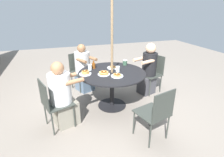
{
  "coord_description": "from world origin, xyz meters",
  "views": [
    {
      "loc": [
        -3.01,
        0.96,
        1.93
      ],
      "look_at": [
        0.0,
        0.0,
        0.61
      ],
      "focal_mm": 28.0,
      "sensor_mm": 36.0,
      "label": 1
    }
  ],
  "objects": [
    {
      "name": "patio_chair_east",
      "position": [
        0.37,
        -1.14,
        0.5
      ],
      "size": [
        0.54,
        0.54,
        0.87
      ],
      "rotation": [
        0.0,
        0.0,
        0.31
      ],
      "color": "#333833",
      "rests_on": "ground"
    },
    {
      "name": "patio_table",
      "position": [
        0.0,
        0.0,
        0.62
      ],
      "size": [
        1.31,
        1.31,
        0.74
      ],
      "color": "black",
      "rests_on": "ground"
    },
    {
      "name": "diner_east",
      "position": [
        0.32,
        -0.97,
        0.55
      ],
      "size": [
        0.45,
        0.57,
        1.18
      ],
      "rotation": [
        0.0,
        0.0,
        0.31
      ],
      "color": "#3D3D42",
      "rests_on": "ground"
    },
    {
      "name": "pancake_plate_d",
      "position": [
        0.04,
        0.51,
        0.77
      ],
      "size": [
        0.23,
        0.23,
        0.08
      ],
      "color": "white",
      "rests_on": "patio_table"
    },
    {
      "name": "drinking_glass_b",
      "position": [
        -0.01,
        -0.11,
        0.79
      ],
      "size": [
        0.08,
        0.08,
        0.11
      ],
      "primitive_type": "cylinder",
      "color": "silver",
      "rests_on": "patio_table"
    },
    {
      "name": "drinking_glass_a",
      "position": [
        0.26,
        0.38,
        0.8
      ],
      "size": [
        0.08,
        0.08,
        0.11
      ],
      "primitive_type": "cylinder",
      "color": "silver",
      "rests_on": "patio_table"
    },
    {
      "name": "patio_chair_north",
      "position": [
        -1.15,
        -0.31,
        0.5
      ],
      "size": [
        0.53,
        0.53,
        0.87
      ],
      "rotation": [
        0.0,
        0.0,
        -1.31
      ],
      "color": "#333833",
      "rests_on": "ground"
    },
    {
      "name": "diner_south",
      "position": [
        0.93,
        0.42,
        0.51
      ],
      "size": [
        0.6,
        0.52,
        1.13
      ],
      "rotation": [
        0.0,
        0.0,
        -4.29
      ],
      "color": "slate",
      "rests_on": "ground"
    },
    {
      "name": "umbrella_pole",
      "position": [
        0.0,
        0.0,
        1.22
      ],
      "size": [
        0.05,
        0.05,
        2.45
      ],
      "primitive_type": "cylinder",
      "color": "#846B4C",
      "rests_on": "ground"
    },
    {
      "name": "pancake_plate_a",
      "position": [
        0.22,
        -0.09,
        0.75
      ],
      "size": [
        0.23,
        0.23,
        0.05
      ],
      "color": "white",
      "rests_on": "patio_table"
    },
    {
      "name": "coffee_cup",
      "position": [
        0.34,
        -0.4,
        0.79
      ],
      "size": [
        0.1,
        0.1,
        0.11
      ],
      "color": "#33513D",
      "rests_on": "patio_table"
    },
    {
      "name": "pancake_plate_b",
      "position": [
        -0.23,
        -0.02,
        0.76
      ],
      "size": [
        0.23,
        0.23,
        0.05
      ],
      "color": "white",
      "rests_on": "patio_table"
    },
    {
      "name": "patio_chair_south",
      "position": [
        1.09,
        0.49,
        0.5
      ],
      "size": [
        0.57,
        0.57,
        0.87
      ],
      "rotation": [
        0.0,
        0.0,
        -4.29
      ],
      "color": "#333833",
      "rests_on": "ground"
    },
    {
      "name": "pancake_plate_c",
      "position": [
        -0.08,
        0.18,
        0.77
      ],
      "size": [
        0.23,
        0.23,
        0.07
      ],
      "color": "white",
      "rests_on": "patio_table"
    },
    {
      "name": "ground_plane",
      "position": [
        0.0,
        0.0,
        0.0
      ],
      "size": [
        12.0,
        12.0,
        0.0
      ],
      "primitive_type": "plane",
      "color": "gray"
    },
    {
      "name": "syrup_bottle",
      "position": [
        0.33,
        0.29,
        0.8
      ],
      "size": [
        0.1,
        0.07,
        0.16
      ],
      "color": "brown",
      "rests_on": "patio_table"
    },
    {
      "name": "patio_chair_west",
      "position": [
        -0.38,
        1.13,
        0.5
      ],
      "size": [
        0.55,
        0.55,
        0.87
      ],
      "rotation": [
        0.0,
        0.0,
        -2.81
      ],
      "color": "#333833",
      "rests_on": "ground"
    },
    {
      "name": "diner_west",
      "position": [
        -0.33,
        0.97,
        0.52
      ],
      "size": [
        0.49,
        0.57,
        1.14
      ],
      "rotation": [
        0.0,
        0.0,
        -2.81
      ],
      "color": "gray",
      "rests_on": "ground"
    }
  ]
}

